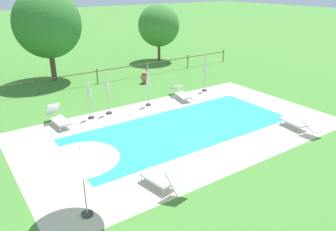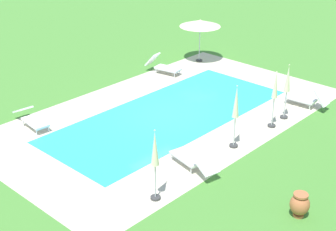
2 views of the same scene
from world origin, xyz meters
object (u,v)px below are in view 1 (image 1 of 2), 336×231
(sun_lounger_north_near_steps, at_px, (181,93))
(sun_lounger_north_far, at_px, (58,117))
(sun_lounger_north_end, at_px, (163,179))
(patio_umbrella_closed_row_mid_west, at_px, (148,78))
(patio_umbrella_open_foreground, at_px, (80,154))
(patio_umbrella_closed_row_centre, at_px, (107,86))
(sun_lounger_north_mid, at_px, (299,123))
(tree_far_west, at_px, (47,24))
(patio_umbrella_closed_row_west, at_px, (89,90))
(terracotta_urn_near_fence, at_px, (145,77))
(patio_umbrella_closed_row_mid_east, at_px, (205,67))
(tree_west_mid, at_px, (159,25))

(sun_lounger_north_near_steps, bearing_deg, sun_lounger_north_far, 178.07)
(sun_lounger_north_end, bearing_deg, patio_umbrella_closed_row_mid_west, 61.91)
(patio_umbrella_open_foreground, relative_size, patio_umbrella_closed_row_centre, 0.98)
(patio_umbrella_open_foreground, bearing_deg, sun_lounger_north_end, -3.31)
(sun_lounger_north_mid, height_order, tree_far_west, tree_far_west)
(patio_umbrella_open_foreground, bearing_deg, patio_umbrella_closed_row_centre, 60.18)
(tree_far_west, bearing_deg, sun_lounger_north_near_steps, -58.83)
(patio_umbrella_closed_row_west, distance_m, tree_far_west, 8.52)
(sun_lounger_north_mid, distance_m, patio_umbrella_closed_row_mid_west, 8.12)
(patio_umbrella_closed_row_west, bearing_deg, patio_umbrella_open_foreground, -113.46)
(patio_umbrella_closed_row_centre, xyz_separation_m, terracotta_urn_near_fence, (4.53, 3.81, -1.12))
(sun_lounger_north_mid, height_order, patio_umbrella_closed_row_west, patio_umbrella_closed_row_west)
(patio_umbrella_closed_row_mid_east, height_order, tree_west_mid, tree_west_mid)
(sun_lounger_north_end, bearing_deg, sun_lounger_north_far, 99.21)
(sun_lounger_north_near_steps, distance_m, patio_umbrella_closed_row_west, 5.78)
(patio_umbrella_closed_row_centre, height_order, tree_far_west, tree_far_west)
(sun_lounger_north_far, xyz_separation_m, sun_lounger_north_end, (1.20, -7.38, -0.00))
(patio_umbrella_open_foreground, distance_m, patio_umbrella_closed_row_west, 7.80)
(sun_lounger_north_near_steps, relative_size, patio_umbrella_closed_row_west, 0.92)
(patio_umbrella_closed_row_west, height_order, tree_far_west, tree_far_west)
(patio_umbrella_closed_row_centre, bearing_deg, sun_lounger_north_mid, -47.11)
(sun_lounger_north_near_steps, distance_m, tree_far_west, 10.34)
(tree_far_west, distance_m, tree_west_mid, 9.69)
(sun_lounger_north_mid, distance_m, patio_umbrella_closed_row_mid_east, 7.23)
(sun_lounger_north_far, bearing_deg, patio_umbrella_open_foreground, -101.40)
(patio_umbrella_closed_row_west, relative_size, terracotta_urn_near_fence, 3.03)
(sun_lounger_north_end, relative_size, tree_west_mid, 0.41)
(sun_lounger_north_mid, height_order, sun_lounger_north_far, sun_lounger_north_far)
(sun_lounger_north_end, relative_size, patio_umbrella_closed_row_west, 0.84)
(sun_lounger_north_near_steps, bearing_deg, sun_lounger_north_mid, -74.49)
(sun_lounger_north_far, height_order, tree_far_west, tree_far_west)
(patio_umbrella_closed_row_west, distance_m, tree_west_mid, 13.83)
(patio_umbrella_closed_row_west, xyz_separation_m, terracotta_urn_near_fence, (5.56, 3.87, -1.12))
(sun_lounger_north_end, relative_size, patio_umbrella_closed_row_centre, 0.83)
(sun_lounger_north_end, height_order, tree_west_mid, tree_west_mid)
(sun_lounger_north_mid, height_order, patio_umbrella_closed_row_mid_west, patio_umbrella_closed_row_mid_west)
(sun_lounger_north_near_steps, bearing_deg, terracotta_urn_near_fence, 91.25)
(patio_umbrella_closed_row_west, height_order, terracotta_urn_near_fence, patio_umbrella_closed_row_west)
(sun_lounger_north_mid, relative_size, tree_far_west, 0.34)
(patio_umbrella_open_foreground, bearing_deg, terracotta_urn_near_fence, 51.80)
(sun_lounger_north_end, relative_size, patio_umbrella_open_foreground, 0.85)
(patio_umbrella_closed_row_mid_east, xyz_separation_m, tree_west_mid, (2.43, 9.02, 1.45))
(sun_lounger_north_far, distance_m, terracotta_urn_near_fence, 8.13)
(sun_lounger_north_near_steps, distance_m, tree_west_mid, 10.75)
(sun_lounger_north_far, distance_m, tree_far_west, 9.08)
(patio_umbrella_open_foreground, height_order, tree_far_west, tree_far_west)
(tree_west_mid, bearing_deg, sun_lounger_north_near_steps, -116.03)
(sun_lounger_north_near_steps, bearing_deg, patio_umbrella_closed_row_mid_east, 8.81)
(patio_umbrella_closed_row_mid_west, relative_size, patio_umbrella_closed_row_centre, 1.04)
(patio_umbrella_closed_row_centre, relative_size, tree_west_mid, 0.49)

